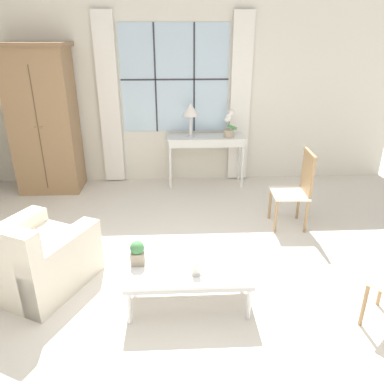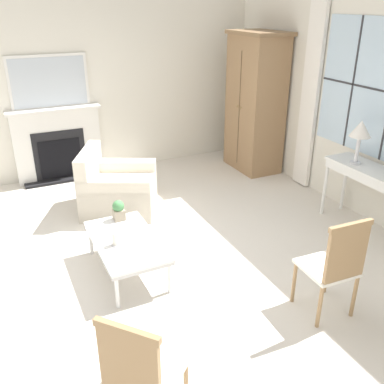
% 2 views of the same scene
% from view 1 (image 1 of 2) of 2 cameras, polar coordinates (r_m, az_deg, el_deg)
% --- Properties ---
extents(ground_plane, '(14.00, 14.00, 0.00)m').
position_cam_1_polar(ground_plane, '(3.88, -1.89, -14.14)').
color(ground_plane, silver).
extents(wall_back_windowed, '(7.20, 0.14, 2.80)m').
position_cam_1_polar(wall_back_windowed, '(6.18, -2.59, 14.40)').
color(wall_back_windowed, silver).
rests_on(wall_back_windowed, ground_plane).
extents(armoire, '(1.00, 0.65, 2.22)m').
position_cam_1_polar(armoire, '(6.19, -21.61, 10.12)').
color(armoire, '#93704C').
rests_on(armoire, ground_plane).
extents(console_table, '(1.24, 0.42, 0.81)m').
position_cam_1_polar(console_table, '(6.06, 2.15, 7.61)').
color(console_table, white).
rests_on(console_table, ground_plane).
extents(table_lamp, '(0.25, 0.25, 0.54)m').
position_cam_1_polar(table_lamp, '(5.86, -0.21, 12.23)').
color(table_lamp, silver).
rests_on(table_lamp, console_table).
extents(potted_orchid, '(0.21, 0.17, 0.43)m').
position_cam_1_polar(potted_orchid, '(5.99, 5.68, 9.98)').
color(potted_orchid, tan).
rests_on(potted_orchid, console_table).
extents(armchair_upholstered, '(1.22, 1.24, 0.85)m').
position_cam_1_polar(armchair_upholstered, '(4.06, -22.93, -9.51)').
color(armchair_upholstered, beige).
rests_on(armchair_upholstered, ground_plane).
extents(side_chair_wooden, '(0.46, 0.46, 1.01)m').
position_cam_1_polar(side_chair_wooden, '(4.91, 15.87, 0.98)').
color(side_chair_wooden, white).
rests_on(side_chair_wooden, ground_plane).
extents(coffee_table, '(1.14, 0.63, 0.39)m').
position_cam_1_polar(coffee_table, '(3.49, -0.58, -11.76)').
color(coffee_table, silver).
rests_on(coffee_table, ground_plane).
extents(potted_plant_small, '(0.13, 0.13, 0.23)m').
position_cam_1_polar(potted_plant_small, '(3.47, -8.33, -9.08)').
color(potted_plant_small, tan).
rests_on(potted_plant_small, coffee_table).
extents(pillar_candle, '(0.10, 0.10, 0.15)m').
position_cam_1_polar(pillar_candle, '(3.33, 0.57, -11.43)').
color(pillar_candle, silver).
rests_on(pillar_candle, coffee_table).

